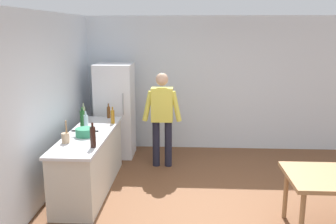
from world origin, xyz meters
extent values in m
plane|color=brown|center=(0.00, 0.00, 0.00)|extent=(14.00, 14.00, 0.00)
cube|color=silver|center=(0.00, 3.00, 1.35)|extent=(6.40, 0.12, 2.70)
cube|color=silver|center=(-2.60, 0.20, 1.35)|extent=(0.12, 5.60, 2.70)
cube|color=beige|center=(-2.00, 0.80, 0.43)|extent=(0.60, 2.12, 0.86)
cube|color=silver|center=(-2.00, 0.80, 0.88)|extent=(0.64, 2.20, 0.04)
cube|color=white|center=(-1.90, 2.40, 0.90)|extent=(0.70, 0.64, 1.80)
cylinder|color=#B2B2B7|center=(-1.68, 2.06, 1.10)|extent=(0.02, 0.02, 0.40)
cylinder|color=#1E1E2D|center=(-1.06, 1.85, 0.42)|extent=(0.13, 0.13, 0.84)
cylinder|color=#1E1E2D|center=(-0.84, 1.85, 0.42)|extent=(0.13, 0.13, 0.84)
cube|color=#D8CC4C|center=(-0.95, 1.85, 1.14)|extent=(0.38, 0.22, 0.60)
sphere|color=tan|center=(-0.95, 1.85, 1.59)|extent=(0.22, 0.22, 0.22)
cylinder|color=#D8CC4C|center=(-1.20, 1.81, 1.12)|extent=(0.20, 0.09, 0.55)
cylinder|color=#D8CC4C|center=(-0.70, 1.81, 1.12)|extent=(0.20, 0.09, 0.55)
cylinder|color=#9E754C|center=(0.80, -0.65, 0.35)|extent=(0.06, 0.06, 0.70)
cylinder|color=#9E754C|center=(0.80, 0.05, 0.35)|extent=(0.06, 0.06, 0.70)
cylinder|color=#2D845B|center=(-2.01, 0.66, 0.96)|extent=(0.28, 0.28, 0.12)
cube|color=black|center=(-2.18, 0.66, 0.98)|extent=(0.06, 0.03, 0.02)
cube|color=black|center=(-1.84, 0.66, 0.98)|extent=(0.06, 0.03, 0.02)
cylinder|color=tan|center=(-2.19, 0.32, 0.97)|extent=(0.11, 0.11, 0.14)
cylinder|color=olive|center=(-2.17, 0.33, 1.11)|extent=(0.02, 0.05, 0.22)
cylinder|color=olive|center=(-2.17, 0.31, 1.11)|extent=(0.02, 0.04, 0.22)
cylinder|color=#5B3314|center=(-1.90, 1.80, 1.00)|extent=(0.06, 0.06, 0.20)
cylinder|color=#5B3314|center=(-1.90, 1.80, 1.13)|extent=(0.02, 0.02, 0.06)
cylinder|color=#1E5123|center=(-2.17, 1.10, 1.04)|extent=(0.08, 0.08, 0.28)
cylinder|color=#1E5123|center=(-2.17, 1.10, 1.21)|extent=(0.03, 0.03, 0.06)
cylinder|color=black|center=(-1.76, 0.15, 1.04)|extent=(0.08, 0.08, 0.28)
cylinder|color=black|center=(-1.76, 0.15, 1.21)|extent=(0.03, 0.03, 0.06)
cylinder|color=gray|center=(-2.26, 1.49, 1.03)|extent=(0.06, 0.06, 0.26)
cylinder|color=gray|center=(-2.26, 1.49, 1.19)|extent=(0.02, 0.02, 0.06)
cylinder|color=silver|center=(-2.08, 0.99, 1.02)|extent=(0.07, 0.07, 0.24)
cylinder|color=silver|center=(-2.08, 0.99, 1.17)|extent=(0.03, 0.03, 0.06)
cylinder|color=#996619|center=(-1.75, 1.43, 1.01)|extent=(0.06, 0.06, 0.22)
cylinder|color=#996619|center=(-1.75, 1.43, 1.15)|extent=(0.03, 0.03, 0.06)
camera|label=1|loc=(-0.50, -4.51, 2.46)|focal=39.46mm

